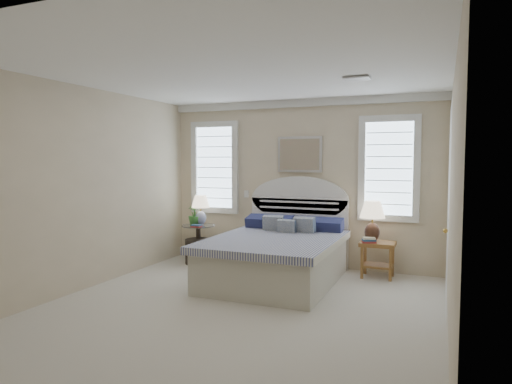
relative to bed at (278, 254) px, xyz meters
The scene contains 21 objects.
floor 1.51m from the bed, 90.00° to the right, with size 4.50×5.00×0.01m, color beige.
ceiling 2.74m from the bed, 90.00° to the right, with size 4.50×5.00×0.01m, color white.
wall_back 1.42m from the bed, 90.00° to the left, with size 4.50×0.02×2.70m, color #C6B594.
wall_left 2.85m from the bed, 147.06° to the right, with size 0.02×5.00×2.70m, color #C6B594.
wall_right 2.85m from the bed, 32.94° to the right, with size 0.02×5.00×2.70m, color #C6B594.
crown_molding 2.47m from the bed, 90.00° to the left, with size 4.50×0.08×0.12m, color silver.
hvac_vent 2.67m from the bed, 28.73° to the right, with size 0.30×0.20×0.02m, color #B2B2B2.
switch_plate 1.59m from the bed, 132.76° to the left, with size 0.08×0.01×0.12m, color silver.
window_left 2.22m from the bed, 146.59° to the left, with size 0.90×0.06×1.60m, color #A9C3D7.
window_right 2.12m from the bed, 36.14° to the left, with size 0.90×0.06×1.60m, color #A9C3D7.
painting 1.75m from the bed, 90.00° to the left, with size 0.74×0.04×0.58m, color silver.
closet_door 2.39m from the bed, ahead, with size 0.02×1.80×2.40m, color white.
bed is the anchor object (origin of this frame).
side_table_left 1.75m from the bed, 160.26° to the left, with size 0.56×0.56×0.63m.
nightstand_right 1.47m from the bed, 28.03° to the left, with size 0.50×0.40×0.53m.
floor_pot 1.68m from the bed, 162.57° to the left, with size 0.45×0.45×0.41m, color black.
lamp_left 1.87m from the bed, 157.52° to the left, with size 0.34×0.34×0.50m.
lamp_right 1.50m from the bed, 30.91° to the left, with size 0.45×0.45×0.60m.
potted_plant 1.89m from the bed, 160.55° to the left, with size 0.20×0.20×0.36m, color #3D752F.
books_left 1.63m from the bed, 166.59° to the left, with size 0.17×0.12×0.04m.
books_right 1.33m from the bed, 25.45° to the left, with size 0.23×0.21×0.08m.
Camera 1 is at (2.17, -4.65, 1.73)m, focal length 32.00 mm.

